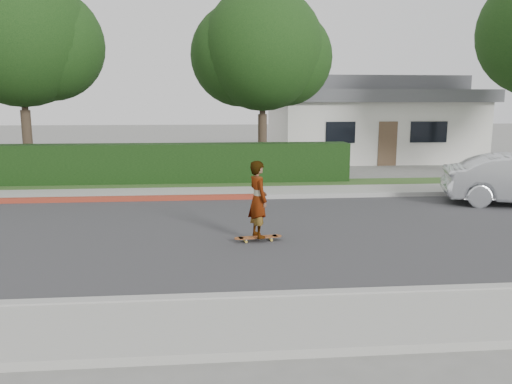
% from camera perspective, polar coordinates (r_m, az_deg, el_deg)
% --- Properties ---
extents(ground, '(120.00, 120.00, 0.00)m').
position_cam_1_polar(ground, '(11.52, -2.12, -4.72)').
color(ground, slate).
rests_on(ground, ground).
extents(road, '(60.00, 8.00, 0.01)m').
position_cam_1_polar(road, '(11.52, -2.12, -4.70)').
color(road, '#2D2D30').
rests_on(road, ground).
extents(curb_near, '(60.00, 0.20, 0.15)m').
position_cam_1_polar(curb_near, '(7.61, -0.44, -12.07)').
color(curb_near, '#9E9E99').
rests_on(curb_near, ground).
extents(sidewalk_near, '(60.00, 1.60, 0.12)m').
position_cam_1_polar(sidewalk_near, '(6.79, 0.21, -15.04)').
color(sidewalk_near, gray).
rests_on(sidewalk_near, ground).
extents(curb_far, '(60.00, 0.20, 0.15)m').
position_cam_1_polar(curb_far, '(15.50, -2.93, -0.59)').
color(curb_far, '#9E9E99').
rests_on(curb_far, ground).
extents(curb_red_section, '(12.00, 0.21, 0.15)m').
position_cam_1_polar(curb_red_section, '(16.11, -21.01, -0.83)').
color(curb_red_section, maroon).
rests_on(curb_red_section, ground).
extents(sidewalk_far, '(60.00, 1.60, 0.12)m').
position_cam_1_polar(sidewalk_far, '(16.39, -3.06, -0.06)').
color(sidewalk_far, gray).
rests_on(sidewalk_far, ground).
extents(planting_strip, '(60.00, 1.60, 0.10)m').
position_cam_1_polar(planting_strip, '(17.96, -3.25, 0.81)').
color(planting_strip, '#2D4C1E').
rests_on(planting_strip, ground).
extents(hedge, '(15.00, 1.00, 1.50)m').
position_cam_1_polar(hedge, '(18.61, -12.62, 3.08)').
color(hedge, black).
rests_on(hedge, ground).
extents(tree_left, '(5.99, 5.21, 8.00)m').
position_cam_1_polar(tree_left, '(21.12, -25.28, 15.47)').
color(tree_left, '#33261C').
rests_on(tree_left, ground).
extents(tree_center, '(5.66, 4.84, 7.44)m').
position_cam_1_polar(tree_center, '(20.51, 0.67, 15.58)').
color(tree_center, '#33261C').
rests_on(tree_center, ground).
extents(house, '(10.60, 8.60, 4.30)m').
position_cam_1_polar(house, '(28.45, 12.52, 8.15)').
color(house, beige).
rests_on(house, ground).
extents(skateboard, '(1.07, 0.36, 0.10)m').
position_cam_1_polar(skateboard, '(10.80, 0.24, -5.21)').
color(skateboard, '#B09030').
rests_on(skateboard, ground).
extents(skateboarder, '(0.57, 0.70, 1.65)m').
position_cam_1_polar(skateboarder, '(10.61, 0.24, -0.83)').
color(skateboarder, white).
rests_on(skateboarder, skateboard).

